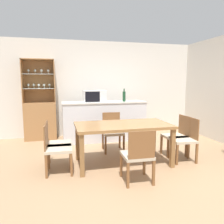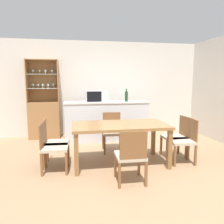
% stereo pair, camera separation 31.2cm
% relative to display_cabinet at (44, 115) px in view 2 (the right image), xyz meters
% --- Properties ---
extents(ground_plane, '(18.00, 18.00, 0.00)m').
position_rel_display_cabinet_xyz_m(ground_plane, '(1.70, -2.41, -0.61)').
color(ground_plane, '#A37F5B').
extents(wall_back, '(6.80, 0.06, 2.55)m').
position_rel_display_cabinet_xyz_m(wall_back, '(1.70, 0.22, 0.66)').
color(wall_back, silver).
rests_on(wall_back, ground_plane).
extents(kitchen_counter, '(2.07, 0.58, 0.98)m').
position_rel_display_cabinet_xyz_m(kitchen_counter, '(1.56, -0.49, -0.12)').
color(kitchen_counter, silver).
rests_on(kitchen_counter, ground_plane).
extents(display_cabinet, '(0.78, 0.39, 2.02)m').
position_rel_display_cabinet_xyz_m(display_cabinet, '(0.00, 0.00, 0.00)').
color(display_cabinet, '#A37042').
rests_on(display_cabinet, ground_plane).
extents(dining_table, '(1.67, 0.89, 0.73)m').
position_rel_display_cabinet_xyz_m(dining_table, '(1.56, -2.13, 0.04)').
color(dining_table, olive).
rests_on(dining_table, ground_plane).
extents(dining_chair_side_right_far, '(0.43, 0.43, 0.81)m').
position_rel_display_cabinet_xyz_m(dining_chair_side_right_far, '(2.72, -1.99, -0.20)').
color(dining_chair_side_right_far, '#C1B299').
rests_on(dining_chair_side_right_far, ground_plane).
extents(dining_chair_side_right_near, '(0.45, 0.45, 0.81)m').
position_rel_display_cabinet_xyz_m(dining_chair_side_right_near, '(2.72, -2.26, -0.20)').
color(dining_chair_side_right_near, '#C1B299').
rests_on(dining_chair_side_right_near, ground_plane).
extents(dining_chair_head_near, '(0.43, 0.43, 0.81)m').
position_rel_display_cabinet_xyz_m(dining_chair_head_near, '(1.56, -2.89, -0.20)').
color(dining_chair_head_near, '#C1B299').
rests_on(dining_chair_head_near, ground_plane).
extents(dining_chair_side_left_far, '(0.44, 0.44, 0.81)m').
position_rel_display_cabinet_xyz_m(dining_chair_side_left_far, '(0.40, -1.99, -0.20)').
color(dining_chair_side_left_far, '#C1B299').
rests_on(dining_chair_side_left_far, ground_plane).
extents(dining_chair_head_far, '(0.44, 0.44, 0.81)m').
position_rel_display_cabinet_xyz_m(dining_chair_head_far, '(1.56, -1.36, -0.20)').
color(dining_chair_head_far, '#C1B299').
rests_on(dining_chair_head_far, ground_plane).
extents(dining_chair_side_left_near, '(0.44, 0.44, 0.81)m').
position_rel_display_cabinet_xyz_m(dining_chair_side_left_near, '(0.40, -2.26, -0.20)').
color(dining_chair_side_left_near, '#C1B299').
rests_on(dining_chair_side_left_near, ground_plane).
extents(microwave, '(0.54, 0.35, 0.28)m').
position_rel_display_cabinet_xyz_m(microwave, '(1.32, -0.52, 0.51)').
color(microwave, silver).
rests_on(microwave, kitchen_counter).
extents(wine_bottle, '(0.07, 0.07, 0.32)m').
position_rel_display_cabinet_xyz_m(wine_bottle, '(2.05, -0.57, 0.50)').
color(wine_bottle, '#193D23').
rests_on(wine_bottle, kitchen_counter).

